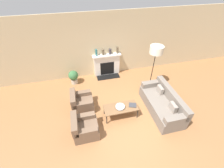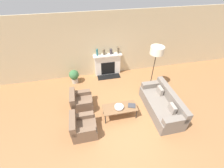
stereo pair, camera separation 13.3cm
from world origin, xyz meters
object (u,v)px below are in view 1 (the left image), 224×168
Objects in this scene: couch at (162,104)px; armchair_far at (81,103)px; mantel_vase_left at (96,53)px; book at (133,105)px; armchair_near at (84,128)px; mantel_vase_center_right at (110,52)px; bowl at (120,107)px; mantel_vase_center_left at (103,52)px; potted_plant at (74,76)px; fireplace at (107,65)px; coffee_table at (121,108)px; floor_lamp at (156,51)px; mantel_vase_right at (117,50)px.

couch is 2.59× the size of armchair_far.
book is at bearing -73.47° from mantel_vase_left.
mantel_vase_center_right is (1.57, 3.13, 0.90)m from armchair_near.
mantel_vase_center_left is (-0.04, 2.72, 0.70)m from bowl.
couch is 6.55× the size of mantel_vase_left.
armchair_far is at bearing 0.00° from armchair_near.
armchair_near is at bearing -85.61° from potted_plant.
book is at bearing -76.71° from armchair_near.
fireplace reaches higher than bowl.
mantel_vase_center_left is 1.08× the size of mantel_vase_center_right.
mantel_vase_left reaches higher than armchair_near.
coffee_table is 4.81× the size of mantel_vase_center_right.
couch is 1.03× the size of floor_lamp.
mantel_vase_right reaches higher than armchair_far.
mantel_vase_right reaches higher than book.
mantel_vase_center_right reaches higher than book.
armchair_far is 1.89m from book.
mantel_vase_center_right is at bearing 84.06° from bowl.
mantel_vase_left reaches higher than coffee_table.
potted_plant is (-1.15, -0.38, -0.84)m from mantel_vase_left.
couch reaches higher than book.
couch is 1.70× the size of coffee_table.
armchair_near is 3.73m from floor_lamp.
mantel_vase_right is (1.91, 3.13, 0.93)m from armchair_near.
fireplace is at bearing 117.61° from book.
coffee_table is at bearing -72.24° from armchair_near.
fireplace is 5.40× the size of mantel_vase_center_right.
coffee_table is at bearing -92.91° from couch.
armchair_near is 2.52× the size of bowl.
fireplace is 4.32× the size of mantel_vase_left.
armchair_near is 2.58× the size of mantel_vase_right.
armchair_near is at bearing -114.19° from fireplace.
fireplace is 0.86m from mantel_vase_right.
fireplace is 4.27× the size of book.
book is (0.34, -2.70, -0.07)m from fireplace.
floor_lamp is (0.12, 1.32, 1.43)m from couch.
floor_lamp is 7.98× the size of mantel_vase_center_right.
armchair_far is at bearing -125.07° from fireplace.
fireplace is 1.71× the size of armchair_far.
bowl is (-0.12, -2.71, -0.03)m from fireplace.
fireplace is 4.40× the size of mantel_vase_right.
couch is 1.62m from bowl.
mantel_vase_right is (0.59, 2.71, 0.81)m from coffee_table.
mantel_vase_center_right reaches higher than potted_plant.
armchair_near is at bearing -121.39° from mantel_vase_right.
armchair_far is (-2.89, 0.78, -0.02)m from couch.
potted_plant is (-1.78, -0.38, -0.81)m from mantel_vase_center_right.
fireplace is 1.71× the size of armchair_near.
mantel_vase_right reaches higher than armchair_near.
mantel_vase_center_left is (-0.50, 2.72, 0.74)m from book.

